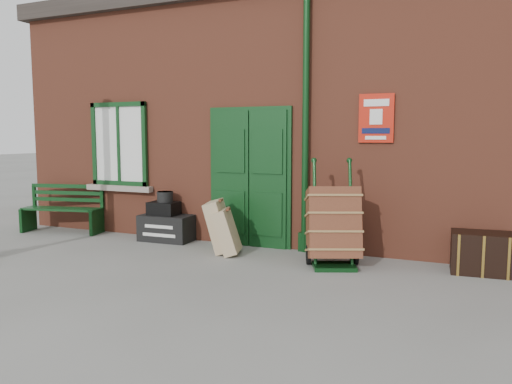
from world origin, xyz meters
The scene contains 10 objects.
ground centered at (0.00, 0.00, 0.00)m, with size 80.00×80.00×0.00m, color gray.
station_building centered at (0.00, 3.49, 2.16)m, with size 10.30×4.30×4.36m.
bench centered at (-4.00, 1.17, 0.46)m, with size 1.55×0.76×0.92m.
houdini_trunk centered at (-1.77, 1.25, 0.22)m, with size 0.90×0.49×0.45m, color black.
strongbox centered at (-1.82, 1.25, 0.56)m, with size 0.49×0.36×0.22m, color black.
hatbox centered at (-1.79, 1.25, 0.76)m, with size 0.27×0.27×0.18m, color black.
suitcase_back centered at (-0.55, 0.87, 0.41)m, with size 0.22×0.56×0.79m, color tan.
suitcase_front centered at (-0.37, 0.77, 0.35)m, with size 0.20×0.51×0.67m, color tan.
porter_trolley centered at (1.27, 0.78, 0.56)m, with size 0.94×0.97×1.46m.
dark_trunk centered at (3.16, 1.17, 0.27)m, with size 0.75×0.49×0.54m, color black.
Camera 1 is at (3.01, -5.88, 1.79)m, focal length 35.00 mm.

